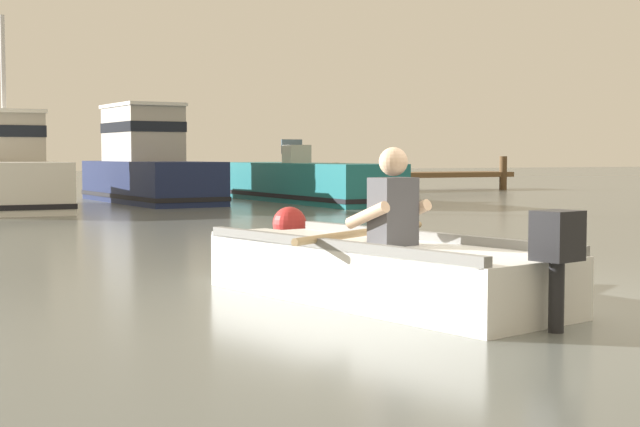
# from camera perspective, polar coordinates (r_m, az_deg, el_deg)

# --- Properties ---
(ground_plane) EXTENTS (120.00, 120.00, 0.00)m
(ground_plane) POSITION_cam_1_polar(r_m,az_deg,el_deg) (6.94, 13.55, -5.81)
(ground_plane) COLOR slate
(wooden_dock) EXTENTS (11.54, 1.64, 1.08)m
(wooden_dock) POSITION_cam_1_polar(r_m,az_deg,el_deg) (28.01, 1.64, 2.38)
(wooden_dock) COLOR brown
(wooden_dock) RESTS_ON ground
(rowboat_with_person) EXTENTS (1.83, 3.70, 1.19)m
(rowboat_with_person) POSITION_cam_1_polar(r_m,az_deg,el_deg) (7.17, 3.34, -3.38)
(rowboat_with_person) COLOR white
(rowboat_with_person) RESTS_ON ground
(moored_boat_white) EXTENTS (1.90, 5.57, 4.03)m
(moored_boat_white) POSITION_cam_1_polar(r_m,az_deg,el_deg) (20.29, -19.01, 2.48)
(moored_boat_white) COLOR white
(moored_boat_white) RESTS_ON ground
(moored_boat_navy) EXTENTS (2.24, 5.49, 2.35)m
(moored_boat_navy) POSITION_cam_1_polar(r_m,az_deg,el_deg) (22.23, -10.70, 2.93)
(moored_boat_navy) COLOR #19234C
(moored_boat_navy) RESTS_ON ground
(moored_boat_teal) EXTENTS (2.02, 6.69, 1.51)m
(moored_boat_teal) POSITION_cam_1_polar(r_m,az_deg,el_deg) (22.03, -0.89, 1.89)
(moored_boat_teal) COLOR #1E727A
(moored_boat_teal) RESTS_ON ground
(mooring_buoy) EXTENTS (0.45, 0.45, 0.45)m
(mooring_buoy) POSITION_cam_1_polar(r_m,az_deg,el_deg) (12.04, -1.91, -0.64)
(mooring_buoy) COLOR red
(mooring_buoy) RESTS_ON ground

